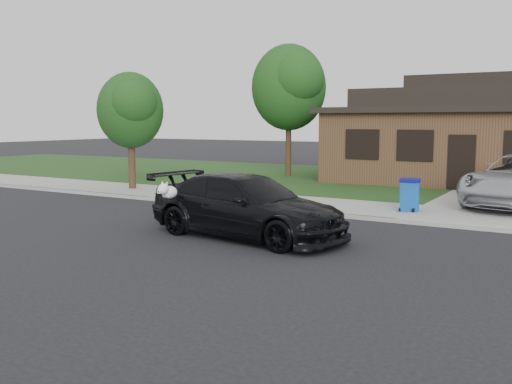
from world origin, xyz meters
The scene contains 9 objects.
ground centered at (0.00, 0.00, 0.00)m, with size 120.00×120.00×0.00m, color black.
sidewalk centered at (0.00, 5.00, 0.06)m, with size 60.00×3.00×0.12m, color gray.
curb centered at (0.00, 3.50, 0.06)m, with size 60.00×0.12×0.12m, color gray.
lawn centered at (0.00, 13.00, 0.07)m, with size 60.00×13.00×0.13m, color #193814.
sedan centered at (1.18, -0.23, 0.76)m, with size 5.46×2.82×1.51m.
recycling_bin centered at (3.70, 4.97, 0.62)m, with size 0.70×0.70×0.98m.
house centered at (4.00, 15.00, 2.13)m, with size 12.60×8.60×4.65m.
tree_0 centered at (-4.34, 12.88, 4.48)m, with size 3.78×3.60×6.34m.
tree_2 centered at (-7.38, 5.11, 3.27)m, with size 2.73×2.60×4.59m.
Camera 1 is at (8.27, -11.83, 2.79)m, focal length 40.00 mm.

